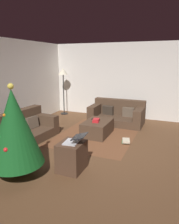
{
  "coord_description": "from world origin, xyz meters",
  "views": [
    {
      "loc": [
        -4.28,
        -1.29,
        2.02
      ],
      "look_at": [
        0.47,
        0.69,
        0.75
      ],
      "focal_mm": 34.04,
      "sensor_mm": 36.0,
      "label": 1
    }
  ],
  "objects_px": {
    "couch_right": "(117,114)",
    "christmas_tree": "(14,127)",
    "couch_left": "(23,130)",
    "book_stack": "(126,141)",
    "side_table": "(72,156)",
    "gift_box": "(96,120)",
    "laptop": "(74,140)",
    "ottoman": "(97,128)",
    "corner_lamp": "(63,75)",
    "tv_remote": "(94,119)"
  },
  "relations": [
    {
      "from": "couch_right",
      "to": "couch_left",
      "type": "bearing_deg",
      "value": 53.49
    },
    {
      "from": "couch_left",
      "to": "corner_lamp",
      "type": "height_order",
      "value": "corner_lamp"
    },
    {
      "from": "ottoman",
      "to": "christmas_tree",
      "type": "bearing_deg",
      "value": 168.02
    },
    {
      "from": "gift_box",
      "to": "corner_lamp",
      "type": "relative_size",
      "value": 0.14
    },
    {
      "from": "side_table",
      "to": "laptop",
      "type": "height_order",
      "value": "laptop"
    },
    {
      "from": "ottoman",
      "to": "gift_box",
      "type": "bearing_deg",
      "value": 174.17
    },
    {
      "from": "side_table",
      "to": "corner_lamp",
      "type": "bearing_deg",
      "value": 31.12
    },
    {
      "from": "side_table",
      "to": "book_stack",
      "type": "height_order",
      "value": "side_table"
    },
    {
      "from": "couch_left",
      "to": "book_stack",
      "type": "distance_m",
      "value": 2.61
    },
    {
      "from": "couch_right",
      "to": "christmas_tree",
      "type": "xyz_separation_m",
      "value": [
        -3.88,
        0.75,
        0.63
      ]
    },
    {
      "from": "couch_left",
      "to": "ottoman",
      "type": "bearing_deg",
      "value": 129.03
    },
    {
      "from": "couch_right",
      "to": "gift_box",
      "type": "bearing_deg",
      "value": 81.37
    },
    {
      "from": "couch_right",
      "to": "ottoman",
      "type": "height_order",
      "value": "couch_right"
    },
    {
      "from": "ottoman",
      "to": "christmas_tree",
      "type": "xyz_separation_m",
      "value": [
        -2.57,
        0.54,
        0.72
      ]
    },
    {
      "from": "ottoman",
      "to": "corner_lamp",
      "type": "xyz_separation_m",
      "value": [
        1.69,
        1.99,
        1.28
      ]
    },
    {
      "from": "gift_box",
      "to": "tv_remote",
      "type": "bearing_deg",
      "value": 32.84
    },
    {
      "from": "couch_right",
      "to": "laptop",
      "type": "relative_size",
      "value": 3.86
    },
    {
      "from": "gift_box",
      "to": "corner_lamp",
      "type": "bearing_deg",
      "value": 48.13
    },
    {
      "from": "ottoman",
      "to": "gift_box",
      "type": "distance_m",
      "value": 0.25
    },
    {
      "from": "tv_remote",
      "to": "laptop",
      "type": "relative_size",
      "value": 0.36
    },
    {
      "from": "side_table",
      "to": "christmas_tree",
      "type": "bearing_deg",
      "value": 126.41
    },
    {
      "from": "christmas_tree",
      "to": "side_table",
      "type": "bearing_deg",
      "value": -53.59
    },
    {
      "from": "tv_remote",
      "to": "side_table",
      "type": "distance_m",
      "value": 2.14
    },
    {
      "from": "couch_right",
      "to": "book_stack",
      "type": "xyz_separation_m",
      "value": [
        -1.6,
        -0.66,
        -0.24
      ]
    },
    {
      "from": "couch_left",
      "to": "laptop",
      "type": "distance_m",
      "value": 2.1
    },
    {
      "from": "couch_left",
      "to": "book_stack",
      "type": "height_order",
      "value": "couch_left"
    },
    {
      "from": "couch_right",
      "to": "tv_remote",
      "type": "distance_m",
      "value": 1.25
    },
    {
      "from": "ottoman",
      "to": "laptop",
      "type": "distance_m",
      "value": 2.05
    },
    {
      "from": "couch_right",
      "to": "laptop",
      "type": "xyz_separation_m",
      "value": [
        -3.3,
        -0.09,
        0.32
      ]
    },
    {
      "from": "christmas_tree",
      "to": "laptop",
      "type": "xyz_separation_m",
      "value": [
        0.58,
        -0.84,
        -0.31
      ]
    },
    {
      "from": "couch_right",
      "to": "gift_box",
      "type": "relative_size",
      "value": 6.92
    },
    {
      "from": "christmas_tree",
      "to": "corner_lamp",
      "type": "height_order",
      "value": "corner_lamp"
    },
    {
      "from": "gift_box",
      "to": "side_table",
      "type": "distance_m",
      "value": 1.93
    },
    {
      "from": "ottoman",
      "to": "laptop",
      "type": "bearing_deg",
      "value": -171.65
    },
    {
      "from": "gift_box",
      "to": "tv_remote",
      "type": "distance_m",
      "value": 0.24
    },
    {
      "from": "book_stack",
      "to": "corner_lamp",
      "type": "xyz_separation_m",
      "value": [
        1.98,
        2.86,
        1.43
      ]
    },
    {
      "from": "ottoman",
      "to": "couch_left",
      "type": "bearing_deg",
      "value": 125.05
    },
    {
      "from": "couch_right",
      "to": "book_stack",
      "type": "height_order",
      "value": "couch_right"
    },
    {
      "from": "side_table",
      "to": "corner_lamp",
      "type": "relative_size",
      "value": 0.32
    },
    {
      "from": "tv_remote",
      "to": "side_table",
      "type": "xyz_separation_m",
      "value": [
        -2.1,
        -0.37,
        -0.13
      ]
    },
    {
      "from": "christmas_tree",
      "to": "corner_lamp",
      "type": "relative_size",
      "value": 0.96
    },
    {
      "from": "couch_left",
      "to": "christmas_tree",
      "type": "xyz_separation_m",
      "value": [
        -1.44,
        -1.05,
        0.62
      ]
    },
    {
      "from": "couch_right",
      "to": "ottoman",
      "type": "relative_size",
      "value": 1.7
    },
    {
      "from": "couch_left",
      "to": "book_stack",
      "type": "relative_size",
      "value": 5.35
    },
    {
      "from": "gift_box",
      "to": "laptop",
      "type": "relative_size",
      "value": 0.56
    },
    {
      "from": "side_table",
      "to": "book_stack",
      "type": "xyz_separation_m",
      "value": [
        1.71,
        -0.63,
        -0.23
      ]
    },
    {
      "from": "couch_right",
      "to": "christmas_tree",
      "type": "distance_m",
      "value": 4.0
    },
    {
      "from": "couch_left",
      "to": "tv_remote",
      "type": "bearing_deg",
      "value": 134.07
    },
    {
      "from": "laptop",
      "to": "book_stack",
      "type": "relative_size",
      "value": 1.35
    },
    {
      "from": "christmas_tree",
      "to": "side_table",
      "type": "xyz_separation_m",
      "value": [
        0.57,
        -0.78,
        -0.64
      ]
    }
  ]
}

